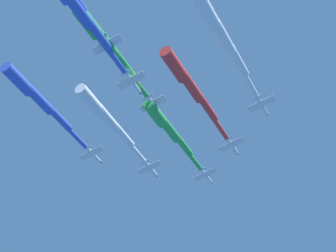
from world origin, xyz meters
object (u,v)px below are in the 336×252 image
object	(u,v)px
jet_lead	(170,131)
jet_starboard_inner	(192,88)
jet_port_mid	(40,101)
jet_port_outer	(107,45)
jet_port_inner	(108,119)
jet_starboard_outer	(80,12)
jet_starboard_mid	(223,38)

from	to	relation	value
jet_lead	jet_starboard_inner	distance (m)	21.47
jet_port_mid	jet_port_outer	world-z (taller)	jet_port_mid
jet_port_inner	jet_port_mid	distance (m)	20.55
jet_port_outer	jet_starboard_outer	size ratio (longest dim) A/B	0.97
jet_port_inner	jet_starboard_mid	xyz separation A→B (m)	(43.77, -11.35, 0.64)
jet_port_outer	jet_starboard_outer	xyz separation A→B (m)	(1.39, -13.81, -1.99)
jet_lead	jet_starboard_mid	distance (m)	40.65
jet_lead	jet_port_inner	distance (m)	19.98
jet_starboard_inner	jet_port_outer	bearing A→B (deg)	-118.10
jet_port_inner	jet_starboard_outer	distance (m)	41.00
jet_starboard_inner	jet_port_mid	world-z (taller)	jet_port_mid
jet_starboard_outer	jet_port_inner	bearing A→B (deg)	114.63
jet_starboard_inner	jet_starboard_mid	distance (m)	19.32
jet_port_mid	jet_lead	bearing A→B (deg)	48.46
jet_starboard_inner	jet_port_inner	bearing A→B (deg)	-179.56
jet_port_mid	jet_starboard_mid	distance (m)	57.74
jet_lead	jet_starboard_outer	xyz separation A→B (m)	(4.12, -52.44, -1.25)
jet_starboard_outer	jet_port_outer	bearing A→B (deg)	95.76
jet_port_inner	jet_port_outer	distance (m)	28.27
jet_starboard_inner	jet_starboard_outer	world-z (taller)	jet_starboard_inner
jet_port_outer	jet_starboard_outer	world-z (taller)	jet_port_outer
jet_port_inner	jet_starboard_mid	bearing A→B (deg)	-14.54
jet_port_inner	jet_port_outer	size ratio (longest dim) A/B	1.05
jet_starboard_mid	jet_starboard_inner	bearing A→B (deg)	143.15
jet_port_inner	jet_port_mid	bearing A→B (deg)	-132.51
jet_lead	jet_starboard_mid	xyz separation A→B (m)	(30.80, -26.52, -0.25)
jet_lead	jet_starboard_outer	distance (m)	52.61
jet_starboard_mid	jet_starboard_outer	distance (m)	37.21
jet_port_mid	jet_starboard_mid	size ratio (longest dim) A/B	1.00
jet_starboard_inner	jet_starboard_mid	xyz separation A→B (m)	(15.44, -11.57, 0.93)
jet_port_outer	jet_starboard_mid	bearing A→B (deg)	23.31
jet_port_mid	jet_starboard_mid	xyz separation A→B (m)	(57.60, 3.73, -1.16)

